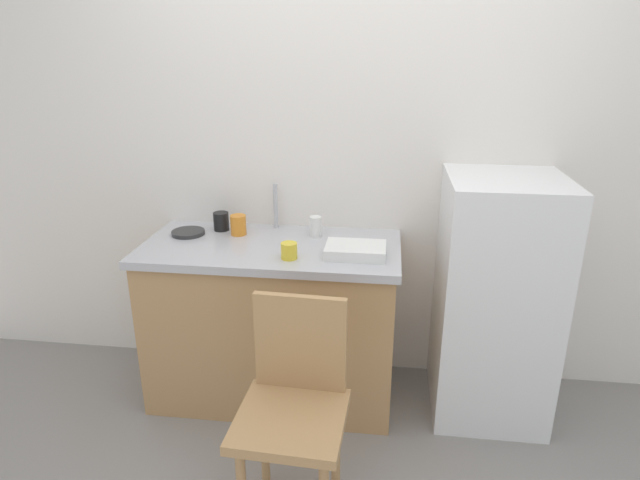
{
  "coord_description": "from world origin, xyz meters",
  "views": [
    {
      "loc": [
        0.18,
        -1.77,
        1.77
      ],
      "look_at": [
        -0.12,
        0.6,
        0.9
      ],
      "focal_mm": 30.03,
      "sensor_mm": 36.0,
      "label": 1
    }
  ],
  "objects_px": {
    "cup_white": "(316,227)",
    "cup_orange": "(238,225)",
    "refrigerator": "(495,299)",
    "dish_tray": "(356,250)",
    "chair": "(294,404)",
    "hotplate": "(188,233)",
    "cup_yellow": "(289,251)",
    "cup_black": "(221,221)"
  },
  "relations": [
    {
      "from": "dish_tray",
      "to": "cup_orange",
      "type": "bearing_deg",
      "value": 160.85
    },
    {
      "from": "hotplate",
      "to": "cup_orange",
      "type": "bearing_deg",
      "value": 7.24
    },
    {
      "from": "cup_white",
      "to": "cup_black",
      "type": "xyz_separation_m",
      "value": [
        -0.51,
        0.04,
        -0.0
      ]
    },
    {
      "from": "refrigerator",
      "to": "cup_yellow",
      "type": "height_order",
      "value": "refrigerator"
    },
    {
      "from": "refrigerator",
      "to": "chair",
      "type": "distance_m",
      "value": 1.17
    },
    {
      "from": "refrigerator",
      "to": "cup_black",
      "type": "distance_m",
      "value": 1.45
    },
    {
      "from": "cup_white",
      "to": "cup_orange",
      "type": "bearing_deg",
      "value": -176.86
    },
    {
      "from": "hotplate",
      "to": "cup_yellow",
      "type": "relative_size",
      "value": 2.23
    },
    {
      "from": "chair",
      "to": "cup_black",
      "type": "distance_m",
      "value": 1.16
    },
    {
      "from": "refrigerator",
      "to": "cup_white",
      "type": "bearing_deg",
      "value": 172.3
    },
    {
      "from": "refrigerator",
      "to": "cup_white",
      "type": "relative_size",
      "value": 11.51
    },
    {
      "from": "cup_orange",
      "to": "cup_yellow",
      "type": "relative_size",
      "value": 1.36
    },
    {
      "from": "chair",
      "to": "hotplate",
      "type": "height_order",
      "value": "chair"
    },
    {
      "from": "hotplate",
      "to": "cup_white",
      "type": "height_order",
      "value": "cup_white"
    },
    {
      "from": "cup_orange",
      "to": "hotplate",
      "type": "bearing_deg",
      "value": -172.76
    },
    {
      "from": "cup_orange",
      "to": "cup_black",
      "type": "height_order",
      "value": "cup_orange"
    },
    {
      "from": "dish_tray",
      "to": "cup_white",
      "type": "xyz_separation_m",
      "value": [
        -0.22,
        0.24,
        0.03
      ]
    },
    {
      "from": "refrigerator",
      "to": "dish_tray",
      "type": "relative_size",
      "value": 4.33
    },
    {
      "from": "refrigerator",
      "to": "cup_white",
      "type": "distance_m",
      "value": 0.95
    },
    {
      "from": "cup_yellow",
      "to": "cup_orange",
      "type": "bearing_deg",
      "value": 137.27
    },
    {
      "from": "refrigerator",
      "to": "hotplate",
      "type": "relative_size",
      "value": 7.13
    },
    {
      "from": "chair",
      "to": "dish_tray",
      "type": "xyz_separation_m",
      "value": [
        0.18,
        0.67,
        0.37
      ]
    },
    {
      "from": "refrigerator",
      "to": "dish_tray",
      "type": "bearing_deg",
      "value": -170.31
    },
    {
      "from": "dish_tray",
      "to": "cup_yellow",
      "type": "distance_m",
      "value": 0.31
    },
    {
      "from": "refrigerator",
      "to": "cup_black",
      "type": "height_order",
      "value": "refrigerator"
    },
    {
      "from": "hotplate",
      "to": "cup_white",
      "type": "bearing_deg",
      "value": 4.76
    },
    {
      "from": "hotplate",
      "to": "cup_yellow",
      "type": "height_order",
      "value": "cup_yellow"
    },
    {
      "from": "dish_tray",
      "to": "cup_orange",
      "type": "xyz_separation_m",
      "value": [
        -0.62,
        0.22,
        0.03
      ]
    },
    {
      "from": "hotplate",
      "to": "cup_black",
      "type": "xyz_separation_m",
      "value": [
        0.15,
        0.09,
        0.04
      ]
    },
    {
      "from": "hotplate",
      "to": "cup_orange",
      "type": "relative_size",
      "value": 1.64
    },
    {
      "from": "cup_yellow",
      "to": "cup_white",
      "type": "height_order",
      "value": "cup_white"
    },
    {
      "from": "refrigerator",
      "to": "cup_black",
      "type": "xyz_separation_m",
      "value": [
        -1.41,
        0.16,
        0.29
      ]
    },
    {
      "from": "cup_yellow",
      "to": "cup_black",
      "type": "distance_m",
      "value": 0.56
    },
    {
      "from": "cup_yellow",
      "to": "dish_tray",
      "type": "bearing_deg",
      "value": 15.02
    },
    {
      "from": "cup_white",
      "to": "cup_black",
      "type": "distance_m",
      "value": 0.51
    },
    {
      "from": "dish_tray",
      "to": "hotplate",
      "type": "relative_size",
      "value": 1.65
    },
    {
      "from": "chair",
      "to": "dish_tray",
      "type": "distance_m",
      "value": 0.79
    },
    {
      "from": "dish_tray",
      "to": "cup_yellow",
      "type": "bearing_deg",
      "value": -164.98
    },
    {
      "from": "refrigerator",
      "to": "hotplate",
      "type": "xyz_separation_m",
      "value": [
        -1.56,
        0.07,
        0.25
      ]
    },
    {
      "from": "hotplate",
      "to": "refrigerator",
      "type": "bearing_deg",
      "value": -2.44
    },
    {
      "from": "cup_orange",
      "to": "cup_yellow",
      "type": "height_order",
      "value": "cup_orange"
    },
    {
      "from": "dish_tray",
      "to": "refrigerator",
      "type": "bearing_deg",
      "value": 9.69
    }
  ]
}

